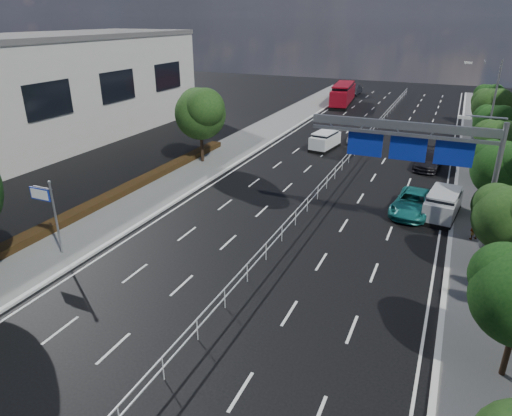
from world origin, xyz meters
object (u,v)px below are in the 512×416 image
at_px(near_car_dark, 354,90).
at_px(pedestrian_b, 497,162).
at_px(toilet_sign, 47,204).
at_px(parked_car_dark, 429,160).
at_px(silver_minivan, 443,204).
at_px(pedestrian_a, 475,225).
at_px(near_car_silver, 356,136).
at_px(parked_car_teal, 413,203).
at_px(red_bus, 343,94).
at_px(white_minivan, 325,141).
at_px(overhead_gantry, 422,145).

xyz_separation_m(near_car_dark, pedestrian_b, (19.90, -35.41, 0.07)).
xyz_separation_m(toilet_sign, parked_car_dark, (17.61, 24.53, -2.24)).
bearing_deg(silver_minivan, near_car_dark, 116.05).
relative_size(parked_car_dark, pedestrian_a, 2.76).
distance_m(near_car_silver, parked_car_teal, 18.36).
relative_size(red_bus, near_car_silver, 2.56).
bearing_deg(near_car_silver, silver_minivan, 113.05).
distance_m(near_car_silver, parked_car_dark, 9.75).
distance_m(white_minivan, near_car_silver, 4.45).
bearing_deg(toilet_sign, parked_car_dark, 54.32).
xyz_separation_m(toilet_sign, red_bus, (3.45, 51.08, -1.36)).
xyz_separation_m(parked_car_teal, parked_car_dark, (0.16, 10.73, -0.02)).
relative_size(red_bus, silver_minivan, 2.31).
height_order(toilet_sign, silver_minivan, toilet_sign).
relative_size(white_minivan, pedestrian_b, 2.71).
relative_size(white_minivan, near_car_silver, 1.05).
xyz_separation_m(overhead_gantry, pedestrian_b, (5.16, 15.35, -4.69)).
height_order(red_bus, pedestrian_b, red_bus).
xyz_separation_m(silver_minivan, parked_car_dark, (-1.64, 10.65, -0.18)).
distance_m(silver_minivan, pedestrian_a, 3.53).
height_order(toilet_sign, white_minivan, toilet_sign).
bearing_deg(red_bus, parked_car_teal, -75.23).
bearing_deg(red_bus, silver_minivan, -72.80).
xyz_separation_m(red_bus, silver_minivan, (15.80, -37.21, -0.70)).
bearing_deg(near_car_dark, near_car_silver, 102.69).
distance_m(red_bus, parked_car_dark, 30.11).
distance_m(toilet_sign, parked_car_dark, 30.28).
bearing_deg(near_car_silver, pedestrian_b, 152.13).
distance_m(near_car_dark, silver_minivan, 49.69).
height_order(overhead_gantry, parked_car_dark, overhead_gantry).
height_order(toilet_sign, overhead_gantry, overhead_gantry).
bearing_deg(pedestrian_a, near_car_dark, -113.06).
relative_size(near_car_dark, silver_minivan, 1.15).
xyz_separation_m(parked_car_dark, pedestrian_b, (5.24, 0.88, 0.22)).
xyz_separation_m(overhead_gantry, pedestrian_a, (3.46, 0.85, -4.59)).
distance_m(parked_car_teal, parked_car_dark, 10.73).
xyz_separation_m(red_bus, pedestrian_a, (17.70, -40.18, -0.56)).
bearing_deg(parked_car_dark, pedestrian_a, -69.15).
bearing_deg(parked_car_teal, pedestrian_b, 70.68).
xyz_separation_m(overhead_gantry, parked_car_dark, (-0.08, 14.47, -4.90)).
height_order(near_car_dark, parked_car_teal, near_car_dark).
bearing_deg(parked_car_teal, white_minivan, 132.61).
xyz_separation_m(parked_car_dark, pedestrian_a, (3.54, -13.62, 0.32)).
relative_size(overhead_gantry, parked_car_teal, 1.98).
relative_size(red_bus, parked_car_dark, 2.14).
distance_m(silver_minivan, parked_car_teal, 1.81).
xyz_separation_m(silver_minivan, pedestrian_a, (1.90, -2.98, 0.14)).
height_order(white_minivan, near_car_silver, white_minivan).
bearing_deg(red_bus, near_car_dark, 87.13).
xyz_separation_m(near_car_dark, parked_car_dark, (14.66, -36.29, -0.15)).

